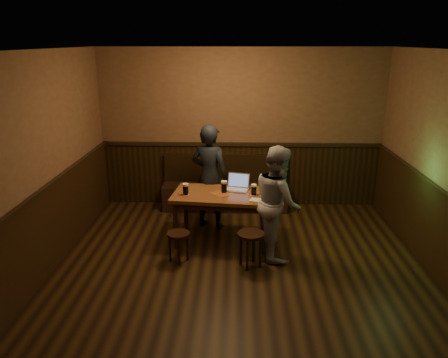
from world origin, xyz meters
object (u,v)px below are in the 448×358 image
(laptop, at_px, (237,185))
(person_suit, at_px, (210,177))
(stool_left, at_px, (178,238))
(stool_right, at_px, (251,240))
(pub_table, at_px, (222,200))
(bench, at_px, (225,191))
(pint_left, at_px, (186,189))
(pint_right, at_px, (254,190))
(pint_mid, at_px, (224,187))
(person_grey, at_px, (278,202))

(laptop, height_order, person_suit, person_suit)
(laptop, bearing_deg, stool_left, -119.30)
(stool_right, relative_size, person_suit, 0.29)
(pub_table, bearing_deg, bench, 96.05)
(pint_left, height_order, pint_right, pint_left)
(bench, xyz_separation_m, pub_table, (0.00, -1.38, 0.35))
(pint_mid, bearing_deg, pint_right, -12.22)
(pint_mid, height_order, pint_right, pint_mid)
(stool_left, relative_size, pint_right, 2.55)
(person_suit, bearing_deg, pint_mid, 137.38)
(stool_left, bearing_deg, stool_right, -6.65)
(stool_right, relative_size, laptop, 1.26)
(pint_mid, bearing_deg, bench, 91.18)
(bench, distance_m, person_suit, 1.02)
(bench, bearing_deg, pint_right, -72.23)
(bench, relative_size, laptop, 5.68)
(person_grey, bearing_deg, person_suit, 36.04)
(pint_mid, xyz_separation_m, laptop, (0.20, 0.15, -0.03))
(pint_left, xyz_separation_m, laptop, (0.75, 0.27, -0.02))
(person_suit, distance_m, person_grey, 1.37)
(stool_right, distance_m, laptop, 1.06)
(bench, distance_m, pint_left, 1.64)
(pub_table, relative_size, stool_right, 3.09)
(stool_left, bearing_deg, bench, 74.27)
(person_grey, bearing_deg, stool_right, 123.84)
(stool_left, height_order, person_suit, person_suit)
(stool_left, bearing_deg, laptop, 46.43)
(stool_right, bearing_deg, bench, 100.76)
(stool_left, relative_size, laptop, 1.09)
(bench, height_order, pint_left, bench)
(bench, distance_m, stool_right, 2.18)
(bench, distance_m, pub_table, 1.42)
(pub_table, height_order, stool_left, pub_table)
(pint_right, bearing_deg, person_grey, -47.08)
(pub_table, relative_size, pint_mid, 8.33)
(pint_right, bearing_deg, person_suit, 138.44)
(pint_mid, relative_size, person_grey, 0.11)
(pint_left, bearing_deg, pint_right, 1.25)
(stool_right, distance_m, person_grey, 0.65)
(laptop, relative_size, person_suit, 0.23)
(stool_right, xyz_separation_m, person_suit, (-0.62, 1.30, 0.46))
(pint_mid, bearing_deg, stool_left, -131.29)
(laptop, relative_size, person_grey, 0.25)
(stool_right, xyz_separation_m, laptop, (-0.18, 0.95, 0.44))
(laptop, bearing_deg, pint_left, -145.96)
(person_grey, bearing_deg, bench, 13.06)
(stool_left, xyz_separation_m, stool_right, (0.98, -0.11, 0.05))
(bench, relative_size, pint_mid, 12.20)
(pub_table, height_order, pint_left, pint_left)
(stool_right, relative_size, pint_mid, 2.70)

